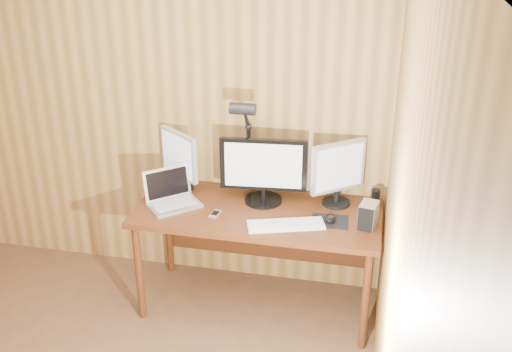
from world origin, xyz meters
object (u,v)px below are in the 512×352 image
(monitor_left, at_px, (179,159))
(laptop, at_px, (171,196))
(monitor_center, at_px, (263,170))
(monitor_right, at_px, (338,172))
(keyboard, at_px, (286,225))
(phone, at_px, (215,214))
(speaker, at_px, (375,198))
(desk_lamp, at_px, (246,133))
(mouse, at_px, (330,218))
(desk, at_px, (260,221))
(hard_drive, at_px, (368,215))

(monitor_left, distance_m, laptop, 0.28)
(monitor_center, height_order, monitor_right, monitor_center)
(keyboard, distance_m, phone, 0.47)
(phone, bearing_deg, monitor_center, 52.39)
(speaker, height_order, desk_lamp, desk_lamp)
(monitor_left, height_order, phone, monitor_left)
(keyboard, xyz_separation_m, phone, (-0.47, 0.05, -0.00))
(mouse, bearing_deg, monitor_center, 146.79)
(monitor_right, bearing_deg, monitor_left, 141.73)
(monitor_left, height_order, keyboard, monitor_left)
(monitor_center, distance_m, keyboard, 0.43)
(laptop, relative_size, mouse, 3.71)
(phone, bearing_deg, mouse, 14.21)
(monitor_center, distance_m, speaker, 0.76)
(desk, bearing_deg, speaker, 10.30)
(desk_lamp, bearing_deg, mouse, -17.47)
(keyboard, height_order, speaker, speaker)
(monitor_left, xyz_separation_m, hard_drive, (1.30, -0.27, -0.15))
(mouse, height_order, speaker, speaker)
(keyboard, height_order, mouse, mouse)
(desk, relative_size, monitor_left, 3.78)
(monitor_left, xyz_separation_m, keyboard, (0.81, -0.37, -0.22))
(monitor_right, relative_size, keyboard, 0.88)
(monitor_center, height_order, laptop, monitor_center)
(desk_lamp, bearing_deg, speaker, 5.78)
(phone, distance_m, desk_lamp, 0.57)
(phone, height_order, desk_lamp, desk_lamp)
(monitor_center, relative_size, desk_lamp, 0.80)
(desk, height_order, mouse, mouse)
(desk, distance_m, speaker, 0.78)
(monitor_right, xyz_separation_m, laptop, (-1.07, -0.22, -0.18))
(monitor_center, xyz_separation_m, monitor_left, (-0.60, 0.07, -0.01))
(keyboard, relative_size, phone, 4.61)
(hard_drive, bearing_deg, mouse, -171.30)
(laptop, bearing_deg, hard_drive, -43.45)
(desk, bearing_deg, monitor_left, 167.48)
(monitor_left, bearing_deg, phone, -6.58)
(desk, relative_size, keyboard, 3.22)
(hard_drive, bearing_deg, laptop, -169.76)
(desk, height_order, monitor_center, monitor_center)
(hard_drive, relative_size, desk_lamp, 0.22)
(monitor_left, xyz_separation_m, speaker, (1.34, 0.00, -0.16))
(desk, distance_m, desk_lamp, 0.60)
(keyboard, bearing_deg, monitor_left, 137.14)
(laptop, height_order, keyboard, laptop)
(monitor_center, distance_m, desk_lamp, 0.27)
(laptop, xyz_separation_m, mouse, (1.06, -0.03, -0.03))
(laptop, distance_m, hard_drive, 1.29)
(monitor_center, distance_m, monitor_right, 0.49)
(laptop, bearing_deg, mouse, -43.11)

